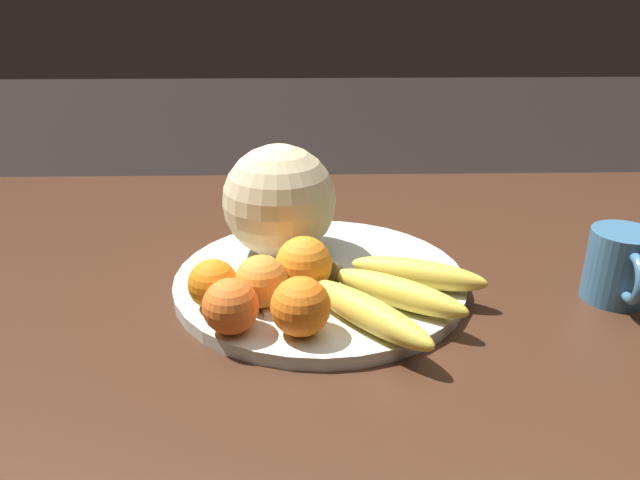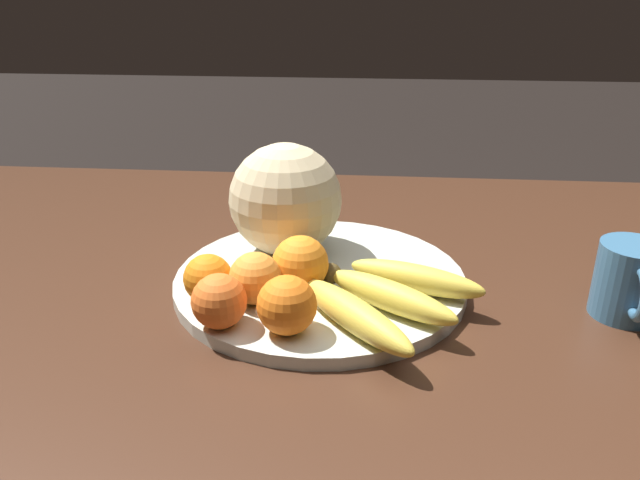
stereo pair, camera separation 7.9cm
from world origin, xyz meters
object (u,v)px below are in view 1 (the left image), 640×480
at_px(orange_back_left, 213,284).
at_px(produce_tag, 302,305).
at_px(kitchen_table, 355,336).
at_px(orange_front_left, 231,306).
at_px(fruit_bowl, 320,280).
at_px(banana_bunch, 393,293).
at_px(orange_mid_center, 304,264).
at_px(ceramic_mug, 619,266).
at_px(melon, 279,201).
at_px(orange_front_right, 262,281).
at_px(orange_back_right, 301,307).

relative_size(orange_back_left, produce_tag, 0.60).
relative_size(kitchen_table, orange_front_left, 26.22).
distance_m(fruit_bowl, produce_tag, 0.08).
distance_m(kitchen_table, banana_bunch, 0.15).
height_order(orange_mid_center, ceramic_mug, ceramic_mug).
distance_m(fruit_bowl, orange_back_left, 0.15).
bearing_deg(melon, ceramic_mug, -15.15).
bearing_deg(orange_back_left, orange_front_right, 1.33).
xyz_separation_m(orange_back_left, ceramic_mug, (0.50, 0.03, 0.00)).
bearing_deg(orange_back_right, banana_bunch, 26.64).
height_order(kitchen_table, melon, melon).
height_order(kitchen_table, banana_bunch, banana_bunch).
xyz_separation_m(fruit_bowl, banana_bunch, (0.08, -0.08, 0.03)).
height_order(orange_back_right, ceramic_mug, ceramic_mug).
bearing_deg(orange_back_left, melon, 63.77).
relative_size(orange_front_left, orange_front_right, 0.98).
height_order(orange_back_right, produce_tag, orange_back_right).
relative_size(kitchen_table, orange_front_right, 25.82).
xyz_separation_m(kitchen_table, orange_mid_center, (-0.07, -0.05, 0.13)).
distance_m(kitchen_table, ceramic_mug, 0.35).
bearing_deg(kitchen_table, orange_front_left, -136.86).
bearing_deg(fruit_bowl, orange_back_right, -99.93).
xyz_separation_m(fruit_bowl, melon, (-0.05, 0.07, 0.08)).
relative_size(melon, orange_back_left, 2.62).
xyz_separation_m(orange_mid_center, ceramic_mug, (0.39, -0.00, -0.01)).
bearing_deg(kitchen_table, orange_front_right, -145.10).
xyz_separation_m(banana_bunch, orange_front_left, (-0.18, -0.05, 0.01)).
xyz_separation_m(kitchen_table, orange_front_left, (-0.15, -0.14, 0.13)).
bearing_deg(kitchen_table, orange_back_right, -116.67).
height_order(orange_front_left, orange_front_right, same).
relative_size(orange_front_left, produce_tag, 0.63).
xyz_separation_m(orange_front_left, produce_tag, (0.08, 0.05, -0.03)).
xyz_separation_m(melon, orange_back_right, (0.03, -0.21, -0.04)).
bearing_deg(orange_back_right, ceramic_mug, 13.67).
bearing_deg(banana_bunch, melon, 166.95).
relative_size(melon, orange_front_right, 2.45).
bearing_deg(fruit_bowl, melon, 126.88).
bearing_deg(orange_front_left, orange_mid_center, 49.56).
bearing_deg(orange_front_left, fruit_bowl, 52.97).
bearing_deg(banana_bunch, orange_front_left, -129.72).
height_order(melon, ceramic_mug, melon).
height_order(melon, orange_front_right, melon).
bearing_deg(orange_front_left, banana_bunch, 14.74).
xyz_separation_m(fruit_bowl, produce_tag, (-0.02, -0.08, 0.01)).
relative_size(kitchen_table, produce_tag, 16.45).
bearing_deg(kitchen_table, orange_back_left, -154.32).
distance_m(fruit_bowl, orange_back_right, 0.15).
height_order(orange_front_left, orange_mid_center, orange_mid_center).
distance_m(melon, ceramic_mug, 0.44).
height_order(banana_bunch, orange_back_right, orange_back_right).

